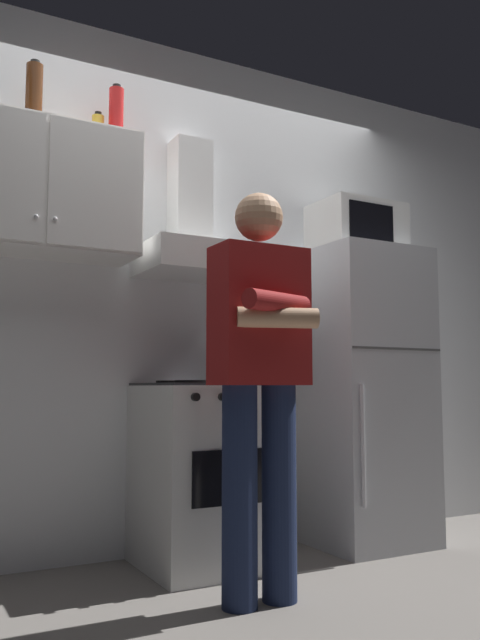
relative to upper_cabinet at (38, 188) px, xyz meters
The scene contains 12 objects.
ground_plane 1.98m from the upper_cabinet, 23.77° to the right, with size 7.00×7.00×0.00m, color slate.
back_wall_tiled 0.97m from the upper_cabinet, 14.86° to the left, with size 4.80×0.10×2.70m, color white.
upper_cabinet is the anchor object (origin of this frame).
stove_oven 1.55m from the upper_cabinet, ahead, with size 0.60×0.62×0.87m.
range_hood 0.81m from the upper_cabinet, ahead, with size 0.60×0.44×0.75m.
refrigerator 2.00m from the upper_cabinet, ahead, with size 0.60×0.62×1.60m.
microwave 1.75m from the upper_cabinet, ahead, with size 0.48×0.37×0.28m.
person_standing 1.35m from the upper_cabinet, 44.26° to the right, with size 0.38×0.33×1.64m.
cooking_pot 1.26m from the upper_cabinet, 14.73° to the right, with size 0.28×0.18×0.12m.
bottle_spice_jar 0.46m from the upper_cabinet, ahead, with size 0.06×0.06×0.14m.
bottle_soda_red 0.56m from the upper_cabinet, ahead, with size 0.07×0.07×0.28m.
bottle_rum_dark 0.45m from the upper_cabinet, 150.52° to the left, with size 0.08×0.08×0.31m.
Camera 1 is at (-1.42, -2.64, 0.84)m, focal length 36.73 mm.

